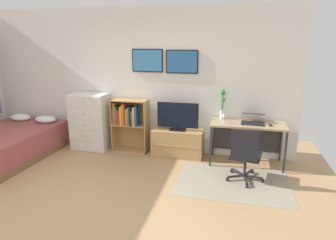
# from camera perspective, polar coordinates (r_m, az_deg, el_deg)

# --- Properties ---
(ground_plane) EXTENTS (7.20, 7.20, 0.00)m
(ground_plane) POSITION_cam_1_polar(r_m,az_deg,el_deg) (4.07, -18.31, -16.77)
(ground_plane) COLOR tan
(wall_back_with_posters) EXTENTS (6.12, 0.09, 2.70)m
(wall_back_with_posters) POSITION_cam_1_polar(r_m,az_deg,el_deg) (5.70, -6.68, 7.64)
(wall_back_with_posters) COLOR silver
(wall_back_with_posters) RESTS_ON ground_plane
(area_rug) EXTENTS (1.70, 1.20, 0.01)m
(area_rug) POSITION_cam_1_polar(r_m,az_deg,el_deg) (4.69, 12.51, -11.72)
(area_rug) COLOR #9E937F
(area_rug) RESTS_ON ground_plane
(bed) EXTENTS (1.45, 2.09, 0.63)m
(bed) POSITION_cam_1_polar(r_m,az_deg,el_deg) (6.15, -29.01, -4.20)
(bed) COLOR brown
(bed) RESTS_ON ground_plane
(dresser) EXTENTS (0.72, 0.46, 1.11)m
(dresser) POSITION_cam_1_polar(r_m,az_deg,el_deg) (5.96, -14.98, -0.32)
(dresser) COLOR white
(dresser) RESTS_ON ground_plane
(bookshelf) EXTENTS (0.69, 0.30, 1.02)m
(bookshelf) POSITION_cam_1_polar(r_m,az_deg,el_deg) (5.68, -7.79, -0.09)
(bookshelf) COLOR tan
(bookshelf) RESTS_ON ground_plane
(tv_stand) EXTENTS (0.94, 0.41, 0.51)m
(tv_stand) POSITION_cam_1_polar(r_m,az_deg,el_deg) (5.48, 1.89, -4.47)
(tv_stand) COLOR tan
(tv_stand) RESTS_ON ground_plane
(television) EXTENTS (0.76, 0.16, 0.52)m
(television) POSITION_cam_1_polar(r_m,az_deg,el_deg) (5.31, 1.89, 0.63)
(television) COLOR black
(television) RESTS_ON tv_stand
(desk) EXTENTS (1.26, 0.57, 0.74)m
(desk) POSITION_cam_1_polar(r_m,az_deg,el_deg) (5.28, 15.24, -1.82)
(desk) COLOR tan
(desk) RESTS_ON ground_plane
(office_chair) EXTENTS (0.58, 0.57, 0.86)m
(office_chair) POSITION_cam_1_polar(r_m,az_deg,el_deg) (4.56, 14.81, -6.43)
(office_chair) COLOR #232326
(office_chair) RESTS_ON ground_plane
(laptop) EXTENTS (0.40, 0.43, 0.17)m
(laptop) POSITION_cam_1_polar(r_m,az_deg,el_deg) (5.21, 16.24, 0.23)
(laptop) COLOR black
(laptop) RESTS_ON desk
(computer_mouse) EXTENTS (0.06, 0.10, 0.03)m
(computer_mouse) POSITION_cam_1_polar(r_m,az_deg,el_deg) (5.11, 19.33, -0.89)
(computer_mouse) COLOR #262628
(computer_mouse) RESTS_ON desk
(bamboo_vase) EXTENTS (0.10, 0.10, 0.53)m
(bamboo_vase) POSITION_cam_1_polar(r_m,az_deg,el_deg) (5.29, 10.62, 3.29)
(bamboo_vase) COLOR silver
(bamboo_vase) RESTS_ON desk
(wine_glass) EXTENTS (0.07, 0.07, 0.18)m
(wine_glass) POSITION_cam_1_polar(r_m,az_deg,el_deg) (5.05, 10.84, 0.92)
(wine_glass) COLOR silver
(wine_glass) RESTS_ON desk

